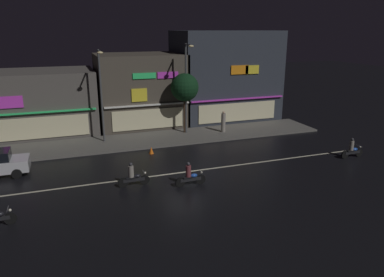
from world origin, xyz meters
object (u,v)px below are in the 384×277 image
motorcycle_trailing_far (133,176)px  streetlamp_west (101,89)px  pedestrian_on_sidewalk (223,122)px  motorcycle_following (190,176)px  streetlamp_mid (187,82)px  motorcycle_lead (352,149)px  traffic_cone (151,150)px

motorcycle_trailing_far → streetlamp_west: bearing=-82.2°
pedestrian_on_sidewalk → motorcycle_following: (-6.64, -9.94, -0.39)m
streetlamp_mid → motorcycle_following: bearing=-107.7°
streetlamp_west → streetlamp_mid: streetlamp_mid is taller
motorcycle_following → motorcycle_trailing_far: (-3.24, 1.07, 0.00)m
streetlamp_west → streetlamp_mid: size_ratio=0.95×
pedestrian_on_sidewalk → motorcycle_trailing_far: (-9.88, -8.87, -0.39)m
streetlamp_west → motorcycle_trailing_far: (0.62, -9.28, -3.88)m
streetlamp_mid → pedestrian_on_sidewalk: streetlamp_mid is taller
motorcycle_following → motorcycle_trailing_far: same height
pedestrian_on_sidewalk → motorcycle_trailing_far: 13.28m
streetlamp_mid → motorcycle_trailing_far: streetlamp_mid is taller
streetlamp_west → streetlamp_mid: 7.27m
motorcycle_lead → traffic_cone: bearing=-18.8°
streetlamp_west → pedestrian_on_sidewalk: bearing=-2.3°
streetlamp_mid → motorcycle_lead: bearing=-46.3°
pedestrian_on_sidewalk → motorcycle_lead: 11.07m
motorcycle_lead → motorcycle_following: same height
streetlamp_mid → motorcycle_trailing_far: bearing=-124.7°
streetlamp_mid → motorcycle_following: size_ratio=4.10×
streetlamp_west → traffic_cone: streetlamp_west is taller
pedestrian_on_sidewalk → streetlamp_mid: bearing=127.5°
streetlamp_mid → motorcycle_following: streetlamp_mid is taller
streetlamp_west → traffic_cone: bearing=-51.4°
streetlamp_west → pedestrian_on_sidewalk: (10.50, -0.41, -3.48)m
motorcycle_trailing_far → traffic_cone: bearing=-109.7°
motorcycle_lead → motorcycle_following: 12.87m
motorcycle_trailing_far → streetlamp_mid: bearing=-120.7°
streetlamp_west → traffic_cone: size_ratio=13.54×
motorcycle_following → pedestrian_on_sidewalk: bearing=-125.3°
streetlamp_mid → traffic_cone: size_ratio=14.18×
streetlamp_mid → traffic_cone: 7.36m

